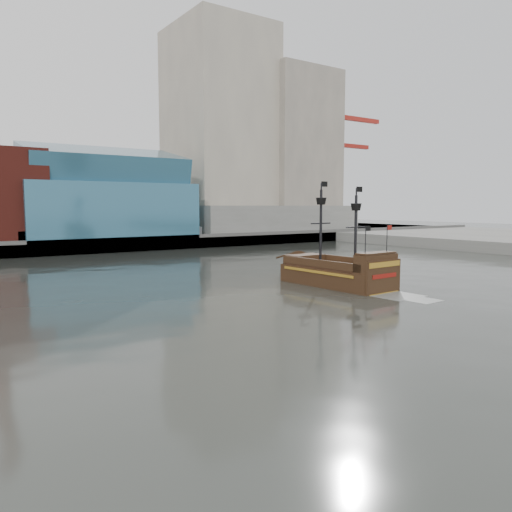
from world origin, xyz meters
TOP-DOWN VIEW (x-y plane):
  - ground at (0.00, 0.00)m, footprint 400.00×400.00m
  - promenade_far at (0.00, 92.00)m, footprint 220.00×60.00m
  - seawall at (0.00, 62.50)m, footprint 220.00×1.00m
  - skyline at (5.21, 84.56)m, footprint 149.00×45.00m
  - crane_a at (78.63, 82.00)m, footprint 22.50×4.00m
  - crane_b at (88.23, 92.00)m, footprint 19.10×4.00m
  - pirate_ship at (15.45, 14.88)m, footprint 5.41×15.13m

SIDE VIEW (x-z plane):
  - ground at x=0.00m, z-range 0.00..0.00m
  - promenade_far at x=0.00m, z-range 0.00..2.00m
  - pirate_ship at x=15.45m, z-range -4.57..6.59m
  - seawall at x=0.00m, z-range 0.00..2.60m
  - crane_b at x=88.23m, z-range 2.45..28.70m
  - crane_a at x=78.63m, z-range 2.99..35.24m
  - skyline at x=5.21m, z-range -6.45..55.55m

